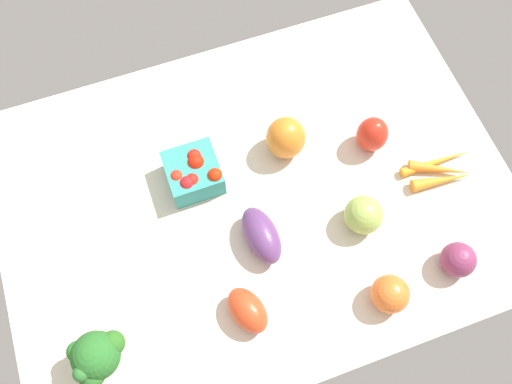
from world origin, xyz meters
The scene contains 11 objects.
tablecloth centered at (0.00, 0.00, 1.00)cm, with size 104.00×76.00×2.00cm, color beige.
roma_tomato centered at (9.53, 22.03, 4.98)cm, with size 9.42×5.96×5.96cm, color red.
red_onion_center centered at (-31.09, 26.57, 5.40)cm, with size 6.80×6.80×6.80cm, color #823157.
berry_basket centered at (10.69, -7.59, 5.60)cm, with size 10.51×10.51×7.44cm.
bell_pepper_orange centered at (-9.43, -8.17, 6.85)cm, with size 8.24×8.24×9.71cm, color orange.
broccoli_head centered at (36.77, 21.66, 8.75)cm, with size 10.07×9.36×11.32cm.
bell_pepper_red centered at (-26.66, -3.18, 6.30)cm, with size 6.54×6.54×8.60cm, color red.
heirloom_tomato_green centered at (-17.84, 12.36, 5.85)cm, with size 7.69×7.69×7.69cm, color #98B450.
eggplant centered at (2.26, 9.36, 5.18)cm, with size 12.14×6.36×6.36cm, color #5F376D.
heirloom_tomato_orange centered at (-16.14, 28.18, 5.62)cm, with size 7.24×7.24×7.24cm, color orange.
carrot_bunch centered at (-37.49, 8.11, 3.22)cm, with size 16.36×8.63×2.63cm.
Camera 1 is at (14.49, 40.46, 105.29)cm, focal length 38.30 mm.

